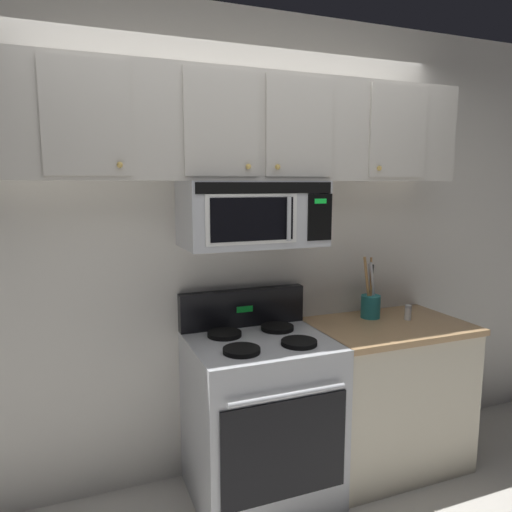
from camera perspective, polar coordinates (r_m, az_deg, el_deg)
The scene contains 7 objects.
back_wall at distance 2.85m, azimuth -2.21°, elevation 0.85°, with size 5.20×0.10×2.70m, color silver.
stove_range at distance 2.79m, azimuth 0.52°, elevation -18.43°, with size 0.76×0.69×1.12m.
over_range_microwave at distance 2.59m, azimuth -0.42°, elevation 5.08°, with size 0.76×0.43×0.35m.
upper_cabinets at distance 2.63m, azimuth -0.67°, elevation 14.94°, with size 2.50×0.36×0.55m.
counter_segment at distance 3.18m, azimuth 15.21°, elevation -15.51°, with size 0.93×0.65×0.90m.
utensil_crock_teal at distance 3.10m, azimuth 13.49°, elevation -5.45°, with size 0.12×0.12×0.39m.
salt_shaker at distance 3.12m, azimuth 17.66°, elevation -6.44°, with size 0.04×0.04×0.09m.
Camera 1 is at (-0.93, -1.88, 1.74)m, focal length 33.57 mm.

